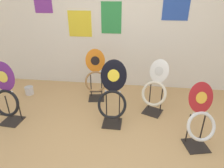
# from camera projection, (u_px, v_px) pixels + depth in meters

# --- Properties ---
(ground_plane) EXTENTS (14.00, 14.00, 0.00)m
(ground_plane) POSITION_uv_depth(u_px,v_px,m) (109.00, 162.00, 2.34)
(ground_plane) COLOR tan
(wall_back) EXTENTS (8.00, 0.07, 2.60)m
(wall_back) POSITION_uv_depth(u_px,v_px,m) (125.00, 20.00, 3.67)
(wall_back) COLOR silver
(wall_back) RESTS_ON ground_plane
(toilet_seat_display_purple_note) EXTENTS (0.41, 0.30, 0.94)m
(toilet_seat_display_purple_note) POSITION_uv_depth(u_px,v_px,m) (6.00, 96.00, 2.86)
(toilet_seat_display_purple_note) COLOR black
(toilet_seat_display_purple_note) RESTS_ON ground_plane
(toilet_seat_display_white_plain) EXTENTS (0.46, 0.46, 0.86)m
(toilet_seat_display_white_plain) POSITION_uv_depth(u_px,v_px,m) (155.00, 89.00, 3.12)
(toilet_seat_display_white_plain) COLOR black
(toilet_seat_display_white_plain) RESTS_ON ground_plane
(toilet_seat_display_jazz_black) EXTENTS (0.41, 0.40, 0.94)m
(toilet_seat_display_jazz_black) POSITION_uv_depth(u_px,v_px,m) (113.00, 96.00, 2.85)
(toilet_seat_display_jazz_black) COLOR black
(toilet_seat_display_jazz_black) RESTS_ON ground_plane
(toilet_seat_display_orange_sun) EXTENTS (0.40, 0.32, 0.92)m
(toilet_seat_display_orange_sun) POSITION_uv_depth(u_px,v_px,m) (96.00, 77.00, 3.50)
(toilet_seat_display_orange_sun) COLOR black
(toilet_seat_display_orange_sun) RESTS_ON ground_plane
(toilet_seat_display_crimson_swirl) EXTENTS (0.40, 0.38, 0.84)m
(toilet_seat_display_crimson_swirl) POSITION_uv_depth(u_px,v_px,m) (200.00, 121.00, 2.43)
(toilet_seat_display_crimson_swirl) COLOR black
(toilet_seat_display_crimson_swirl) RESTS_ON ground_plane
(paint_can) EXTENTS (0.16, 0.16, 0.16)m
(paint_can) POSITION_uv_depth(u_px,v_px,m) (29.00, 90.00, 3.80)
(paint_can) COLOR silver
(paint_can) RESTS_ON ground_plane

